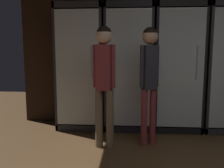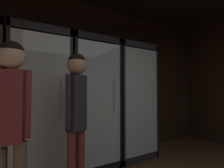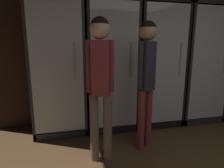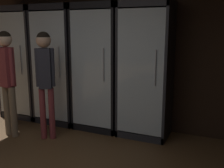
{
  "view_description": "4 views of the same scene",
  "coord_description": "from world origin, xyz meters",
  "px_view_note": "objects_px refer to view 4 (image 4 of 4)",
  "views": [
    {
      "loc": [
        -1.04,
        -1.38,
        1.34
      ],
      "look_at": [
        -1.36,
        2.76,
        0.74
      ],
      "focal_mm": 39.49,
      "sensor_mm": 36.0,
      "label": 1
    },
    {
      "loc": [
        -1.35,
        0.25,
        1.23
      ],
      "look_at": [
        0.09,
        2.73,
        1.33
      ],
      "focal_mm": 26.25,
      "sensor_mm": 36.0,
      "label": 2
    },
    {
      "loc": [
        -1.7,
        -0.14,
        1.33
      ],
      "look_at": [
        -1.08,
        2.68,
        0.74
      ],
      "focal_mm": 29.54,
      "sensor_mm": 36.0,
      "label": 3
    },
    {
      "loc": [
        1.66,
        -1.15,
        1.67
      ],
      "look_at": [
        -0.0,
        2.62,
        0.8
      ],
      "focal_mm": 42.48,
      "sensor_mm": 36.0,
      "label": 4
    }
  ],
  "objects_px": {
    "cooler_far_left": "(24,64)",
    "shopper_far": "(45,71)",
    "cooler_right": "(146,72)",
    "cooler_center": "(100,69)",
    "shopper_near": "(7,72)",
    "cooler_left": "(59,66)"
  },
  "relations": [
    {
      "from": "shopper_far",
      "to": "cooler_left",
      "type": "bearing_deg",
      "value": 110.5
    },
    {
      "from": "cooler_far_left",
      "to": "cooler_right",
      "type": "height_order",
      "value": "same"
    },
    {
      "from": "cooler_right",
      "to": "cooler_far_left",
      "type": "bearing_deg",
      "value": -179.97
    },
    {
      "from": "shopper_far",
      "to": "cooler_right",
      "type": "bearing_deg",
      "value": 30.64
    },
    {
      "from": "cooler_center",
      "to": "shopper_near",
      "type": "xyz_separation_m",
      "value": [
        -1.11,
        -0.92,
        0.02
      ]
    },
    {
      "from": "cooler_center",
      "to": "shopper_far",
      "type": "relative_size",
      "value": 1.27
    },
    {
      "from": "cooler_right",
      "to": "shopper_far",
      "type": "relative_size",
      "value": 1.27
    },
    {
      "from": "cooler_center",
      "to": "shopper_far",
      "type": "distance_m",
      "value": 0.93
    },
    {
      "from": "cooler_left",
      "to": "cooler_center",
      "type": "height_order",
      "value": "same"
    },
    {
      "from": "shopper_far",
      "to": "cooler_far_left",
      "type": "bearing_deg",
      "value": 144.64
    },
    {
      "from": "cooler_left",
      "to": "shopper_far",
      "type": "bearing_deg",
      "value": -69.5
    },
    {
      "from": "cooler_left",
      "to": "cooler_right",
      "type": "distance_m",
      "value": 1.6
    },
    {
      "from": "cooler_far_left",
      "to": "shopper_near",
      "type": "height_order",
      "value": "cooler_far_left"
    },
    {
      "from": "cooler_far_left",
      "to": "shopper_far",
      "type": "distance_m",
      "value": 1.34
    },
    {
      "from": "cooler_far_left",
      "to": "shopper_far",
      "type": "height_order",
      "value": "cooler_far_left"
    },
    {
      "from": "cooler_left",
      "to": "cooler_far_left",
      "type": "bearing_deg",
      "value": -179.84
    },
    {
      "from": "cooler_center",
      "to": "cooler_right",
      "type": "height_order",
      "value": "same"
    },
    {
      "from": "cooler_left",
      "to": "cooler_right",
      "type": "bearing_deg",
      "value": -0.03
    },
    {
      "from": "cooler_far_left",
      "to": "cooler_left",
      "type": "distance_m",
      "value": 0.8
    },
    {
      "from": "cooler_right",
      "to": "shopper_near",
      "type": "height_order",
      "value": "cooler_right"
    },
    {
      "from": "shopper_near",
      "to": "shopper_far",
      "type": "xyz_separation_m",
      "value": [
        0.6,
        0.14,
        0.04
      ]
    },
    {
      "from": "cooler_far_left",
      "to": "cooler_right",
      "type": "bearing_deg",
      "value": 0.03
    }
  ]
}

